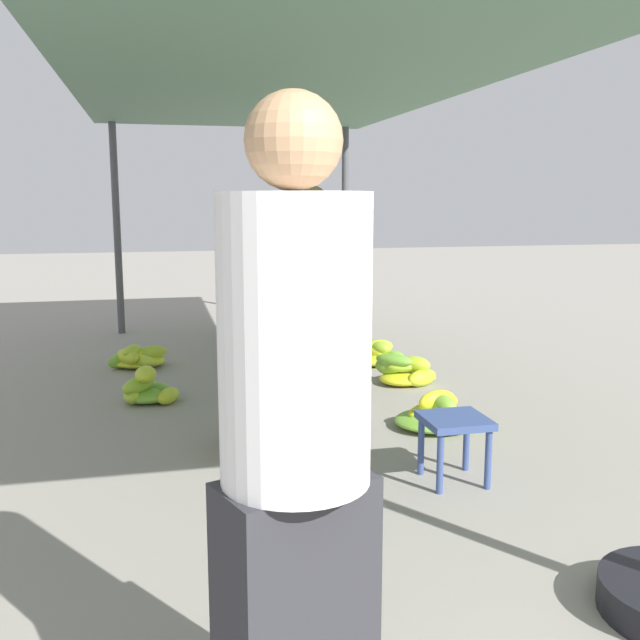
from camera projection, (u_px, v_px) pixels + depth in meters
canopy_post_back_left at (117, 230)px, 7.98m from camera, size 0.08×0.08×2.35m
canopy_post_back_right at (345, 228)px, 8.57m from camera, size 0.08×0.08×2.35m
canopy_tarp at (289, 71)px, 4.78m from camera, size 3.05×7.25×0.04m
vendor_foreground at (295, 443)px, 1.78m from camera, size 0.48×0.48×1.77m
stool at (454, 429)px, 3.84m from camera, size 0.34×0.34×0.37m
banana_pile_left_0 at (150, 390)px, 5.39m from camera, size 0.49×0.51×0.28m
banana_pile_left_1 at (136, 358)px, 6.48m from camera, size 0.57×0.52×0.22m
banana_pile_right_0 at (405, 372)px, 5.91m from camera, size 0.55×0.49×0.26m
banana_pile_right_1 at (376, 355)px, 6.63m from camera, size 0.55×0.42×0.22m
banana_pile_right_2 at (331, 326)px, 8.17m from camera, size 0.46×0.61×0.21m
banana_pile_right_3 at (437, 414)px, 4.78m from camera, size 0.58×0.51×0.27m
crate_near at (322, 395)px, 5.27m from camera, size 0.49×0.49×0.17m
crate_mid at (271, 429)px, 4.41m from camera, size 0.50×0.50×0.23m
shopper_walking_mid at (251, 263)px, 7.76m from camera, size 0.44×0.44×1.60m
shopper_walking_far at (313, 289)px, 5.44m from camera, size 0.39×0.39×1.62m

